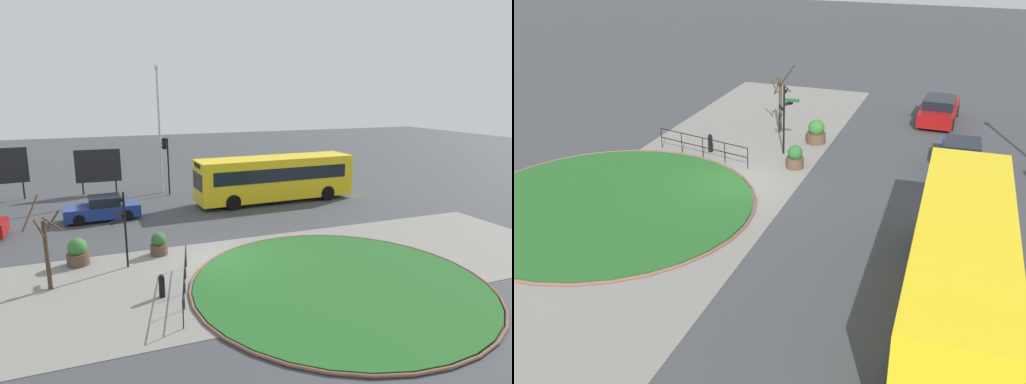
% 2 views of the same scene
% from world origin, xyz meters
% --- Properties ---
extents(ground, '(120.00, 120.00, 0.00)m').
position_xyz_m(ground, '(0.00, 0.00, 0.00)').
color(ground, '#3D3F42').
extents(sidewalk_paving, '(32.00, 8.49, 0.02)m').
position_xyz_m(sidewalk_paving, '(0.00, -1.75, 0.01)').
color(sidewalk_paving, gray).
rests_on(sidewalk_paving, ground).
extents(grass_island, '(11.29, 11.29, 0.10)m').
position_xyz_m(grass_island, '(3.54, -4.00, 0.05)').
color(grass_island, '#235B23').
rests_on(grass_island, ground).
extents(grass_kerb_ring, '(11.60, 11.60, 0.11)m').
position_xyz_m(grass_kerb_ring, '(3.54, -4.00, 0.06)').
color(grass_kerb_ring, brown).
rests_on(grass_kerb_ring, ground).
extents(signpost_directional, '(0.67, 1.16, 3.31)m').
position_xyz_m(signpost_directional, '(-4.02, 0.73, 1.93)').
color(signpost_directional, black).
rests_on(signpost_directional, ground).
extents(bollard_foreground, '(0.22, 0.22, 0.90)m').
position_xyz_m(bollard_foreground, '(-3.05, -2.65, 0.46)').
color(bollard_foreground, black).
rests_on(bollard_foreground, ground).
extents(railing_grass_edge, '(1.19, 4.95, 1.01)m').
position_xyz_m(railing_grass_edge, '(-2.20, -2.65, 0.66)').
color(railing_grass_edge, black).
rests_on(railing_grass_edge, ground).
extents(bus_yellow, '(10.85, 2.85, 3.02)m').
position_xyz_m(bus_yellow, '(6.54, 9.22, 1.63)').
color(bus_yellow, yellow).
rests_on(bus_yellow, ground).
extents(car_near_lane, '(4.29, 1.96, 1.40)m').
position_xyz_m(car_near_lane, '(-4.64, 8.68, 0.64)').
color(car_near_lane, navy).
rests_on(car_near_lane, ground).
extents(car_far_lane, '(4.23, 1.96, 1.39)m').
position_xyz_m(car_far_lane, '(-11.45, 7.13, 0.66)').
color(car_far_lane, maroon).
rests_on(car_far_lane, ground).
extents(planter_near_signpost, '(0.95, 0.95, 1.20)m').
position_xyz_m(planter_near_signpost, '(-5.92, 1.75, 0.55)').
color(planter_near_signpost, brown).
rests_on(planter_near_signpost, ground).
extents(planter_kerbside, '(0.79, 0.79, 1.06)m').
position_xyz_m(planter_kerbside, '(-2.47, 1.74, 0.48)').
color(planter_kerbside, brown).
rests_on(planter_kerbside, ground).
extents(street_tree_bare, '(1.38, 1.38, 3.58)m').
position_xyz_m(street_tree_bare, '(-6.89, -0.44, 1.71)').
color(street_tree_bare, '#423323').
rests_on(street_tree_bare, ground).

